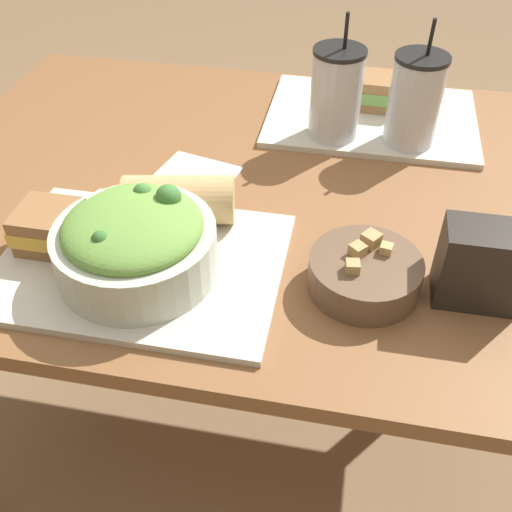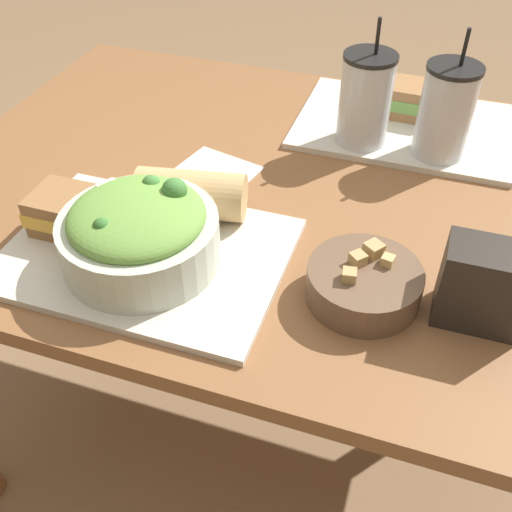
{
  "view_description": "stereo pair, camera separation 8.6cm",
  "coord_description": "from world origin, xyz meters",
  "px_view_note": "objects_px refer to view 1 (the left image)",
  "views": [
    {
      "loc": [
        0.15,
        -0.88,
        1.35
      ],
      "look_at": [
        0.03,
        -0.25,
        0.78
      ],
      "focal_mm": 42.0,
      "sensor_mm": 36.0,
      "label": 1
    },
    {
      "loc": [
        0.24,
        -0.86,
        1.35
      ],
      "look_at": [
        0.03,
        -0.25,
        0.78
      ],
      "focal_mm": 42.0,
      "sensor_mm": 36.0,
      "label": 2
    }
  ],
  "objects_px": {
    "soup_bowl": "(365,273)",
    "napkin_folded": "(198,173)",
    "baguette_near": "(180,200)",
    "chip_bag": "(481,265)",
    "drink_cup_red": "(414,103)",
    "salad_bowl": "(135,242)",
    "drink_cup_dark": "(336,96)",
    "sandwich_far": "(368,90)",
    "sandwich_near": "(62,229)"
  },
  "relations": [
    {
      "from": "sandwich_far",
      "to": "soup_bowl",
      "type": "bearing_deg",
      "value": -85.22
    },
    {
      "from": "sandwich_near",
      "to": "sandwich_far",
      "type": "distance_m",
      "value": 0.7
    },
    {
      "from": "sandwich_near",
      "to": "drink_cup_dark",
      "type": "relative_size",
      "value": 0.56
    },
    {
      "from": "soup_bowl",
      "to": "sandwich_near",
      "type": "distance_m",
      "value": 0.46
    },
    {
      "from": "baguette_near",
      "to": "napkin_folded",
      "type": "distance_m",
      "value": 0.16
    },
    {
      "from": "soup_bowl",
      "to": "chip_bag",
      "type": "distance_m",
      "value": 0.16
    },
    {
      "from": "salad_bowl",
      "to": "baguette_near",
      "type": "distance_m",
      "value": 0.13
    },
    {
      "from": "drink_cup_dark",
      "to": "sandwich_far",
      "type": "bearing_deg",
      "value": 66.91
    },
    {
      "from": "baguette_near",
      "to": "drink_cup_red",
      "type": "distance_m",
      "value": 0.48
    },
    {
      "from": "drink_cup_red",
      "to": "chip_bag",
      "type": "bearing_deg",
      "value": -76.86
    },
    {
      "from": "sandwich_near",
      "to": "napkin_folded",
      "type": "bearing_deg",
      "value": 60.11
    },
    {
      "from": "chip_bag",
      "to": "napkin_folded",
      "type": "xyz_separation_m",
      "value": [
        -0.47,
        0.23,
        -0.06
      ]
    },
    {
      "from": "sandwich_far",
      "to": "baguette_near",
      "type": "bearing_deg",
      "value": -118.61
    },
    {
      "from": "soup_bowl",
      "to": "napkin_folded",
      "type": "height_order",
      "value": "soup_bowl"
    },
    {
      "from": "napkin_folded",
      "to": "sandwich_near",
      "type": "bearing_deg",
      "value": -120.12
    },
    {
      "from": "sandwich_near",
      "to": "chip_bag",
      "type": "height_order",
      "value": "chip_bag"
    },
    {
      "from": "baguette_near",
      "to": "chip_bag",
      "type": "bearing_deg",
      "value": -110.83
    },
    {
      "from": "soup_bowl",
      "to": "chip_bag",
      "type": "xyz_separation_m",
      "value": [
        0.15,
        0.01,
        0.03
      ]
    },
    {
      "from": "sandwich_near",
      "to": "drink_cup_dark",
      "type": "height_order",
      "value": "drink_cup_dark"
    },
    {
      "from": "soup_bowl",
      "to": "baguette_near",
      "type": "distance_m",
      "value": 0.31
    },
    {
      "from": "drink_cup_red",
      "to": "napkin_folded",
      "type": "bearing_deg",
      "value": -155.76
    },
    {
      "from": "soup_bowl",
      "to": "chip_bag",
      "type": "bearing_deg",
      "value": 3.62
    },
    {
      "from": "salad_bowl",
      "to": "drink_cup_dark",
      "type": "xyz_separation_m",
      "value": [
        0.24,
        0.45,
        0.03
      ]
    },
    {
      "from": "soup_bowl",
      "to": "sandwich_near",
      "type": "height_order",
      "value": "sandwich_near"
    },
    {
      "from": "baguette_near",
      "to": "drink_cup_dark",
      "type": "relative_size",
      "value": 0.78
    },
    {
      "from": "sandwich_far",
      "to": "drink_cup_dark",
      "type": "xyz_separation_m",
      "value": [
        -0.06,
        -0.14,
        0.05
      ]
    },
    {
      "from": "chip_bag",
      "to": "napkin_folded",
      "type": "relative_size",
      "value": 0.77
    },
    {
      "from": "sandwich_near",
      "to": "salad_bowl",
      "type": "bearing_deg",
      "value": -13.32
    },
    {
      "from": "salad_bowl",
      "to": "drink_cup_dark",
      "type": "relative_size",
      "value": 0.98
    },
    {
      "from": "chip_bag",
      "to": "drink_cup_red",
      "type": "bearing_deg",
      "value": 102.76
    },
    {
      "from": "sandwich_far",
      "to": "drink_cup_dark",
      "type": "relative_size",
      "value": 0.63
    },
    {
      "from": "soup_bowl",
      "to": "drink_cup_red",
      "type": "bearing_deg",
      "value": 81.6
    },
    {
      "from": "soup_bowl",
      "to": "drink_cup_dark",
      "type": "distance_m",
      "value": 0.42
    },
    {
      "from": "baguette_near",
      "to": "drink_cup_red",
      "type": "relative_size",
      "value": 0.78
    },
    {
      "from": "sandwich_near",
      "to": "baguette_near",
      "type": "height_order",
      "value": "baguette_near"
    },
    {
      "from": "salad_bowl",
      "to": "drink_cup_dark",
      "type": "bearing_deg",
      "value": 61.7
    },
    {
      "from": "soup_bowl",
      "to": "baguette_near",
      "type": "height_order",
      "value": "baguette_near"
    },
    {
      "from": "soup_bowl",
      "to": "salad_bowl",
      "type": "bearing_deg",
      "value": -173.31
    },
    {
      "from": "salad_bowl",
      "to": "chip_bag",
      "type": "distance_m",
      "value": 0.48
    },
    {
      "from": "soup_bowl",
      "to": "sandwich_far",
      "type": "distance_m",
      "value": 0.55
    },
    {
      "from": "baguette_near",
      "to": "napkin_folded",
      "type": "xyz_separation_m",
      "value": [
        -0.02,
        0.15,
        -0.05
      ]
    },
    {
      "from": "baguette_near",
      "to": "napkin_folded",
      "type": "relative_size",
      "value": 1.17
    },
    {
      "from": "drink_cup_red",
      "to": "napkin_folded",
      "type": "relative_size",
      "value": 1.5
    },
    {
      "from": "drink_cup_dark",
      "to": "chip_bag",
      "type": "xyz_separation_m",
      "value": [
        0.24,
        -0.4,
        -0.03
      ]
    },
    {
      "from": "drink_cup_dark",
      "to": "drink_cup_red",
      "type": "xyz_separation_m",
      "value": [
        0.15,
        0.0,
        -0.0
      ]
    },
    {
      "from": "drink_cup_red",
      "to": "chip_bag",
      "type": "height_order",
      "value": "drink_cup_red"
    },
    {
      "from": "baguette_near",
      "to": "chip_bag",
      "type": "xyz_separation_m",
      "value": [
        0.45,
        -0.08,
        0.01
      ]
    },
    {
      "from": "drink_cup_dark",
      "to": "napkin_folded",
      "type": "relative_size",
      "value": 1.5
    },
    {
      "from": "chip_bag",
      "to": "drink_cup_dark",
      "type": "bearing_deg",
      "value": 120.43
    },
    {
      "from": "salad_bowl",
      "to": "soup_bowl",
      "type": "distance_m",
      "value": 0.33
    }
  ]
}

